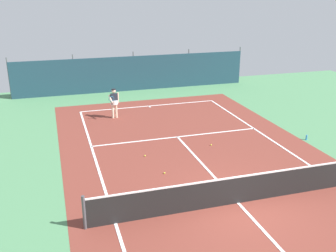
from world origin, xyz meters
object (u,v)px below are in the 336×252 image
Objects in this scene: water_bottle at (306,137)px; tennis_ball_near_player at (211,145)px; tennis_ball_midcourt at (145,156)px; parked_car at (125,70)px; tennis_player at (114,101)px; tennis_ball_by_sideline at (164,173)px; tennis_net at (239,189)px.

tennis_ball_near_player is at bearing 171.83° from water_bottle.
parked_car is (2.00, 14.46, 0.81)m from tennis_ball_midcourt.
tennis_player reaches higher than tennis_ball_midcourt.
tennis_ball_midcourt is (-3.18, -0.30, 0.00)m from tennis_ball_near_player.
tennis_ball_by_sideline is at bearing -87.90° from parked_car.
tennis_net is at bearing -58.38° from tennis_ball_by_sideline.
tennis_ball_near_player is 0.28× the size of water_bottle.
water_bottle is (4.58, -0.66, 0.09)m from tennis_ball_near_player.
tennis_ball_by_sideline is 0.28× the size of water_bottle.
tennis_ball_near_player is at bearing 77.15° from tennis_net.
tennis_player is at bearing 123.55° from tennis_ball_near_player.
tennis_ball_by_sideline is at bearing 86.24° from tennis_player.
tennis_ball_by_sideline is at bearing -143.24° from tennis_ball_near_player.
tennis_player is 6.83× the size of water_bottle.
tennis_net is at bearing 94.29° from tennis_player.
tennis_net is 19.10m from parked_car.
tennis_ball_near_player is 0.01× the size of parked_car.
tennis_ball_midcourt is at bearing 100.12° from tennis_ball_by_sideline.
tennis_ball_midcourt is at bearing -89.91° from parked_car.
water_bottle is (7.76, -0.36, 0.09)m from tennis_ball_midcourt.
parked_car reaches higher than tennis_ball_near_player.
water_bottle is (5.71, 4.27, -0.39)m from tennis_net.
tennis_ball_midcourt is at bearing -174.57° from tennis_ball_near_player.
parked_car is 18.37× the size of water_bottle.
tennis_net is 5.09m from tennis_ball_midcourt.
tennis_player is at bearing 143.68° from water_bottle.
parked_car is (1.67, 16.29, 0.81)m from tennis_ball_by_sideline.
tennis_net is 42.17× the size of water_bottle.
tennis_player is 7.51m from tennis_ball_by_sideline.
tennis_ball_midcourt is 7.77m from water_bottle.
tennis_net is at bearing -143.19° from water_bottle.
tennis_net reaches higher than tennis_ball_by_sideline.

